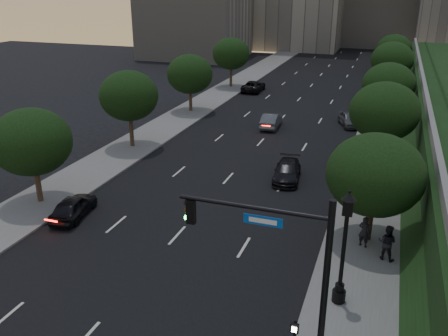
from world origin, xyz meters
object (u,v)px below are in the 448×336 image
at_px(sedan_near_left, 73,206).
at_px(sedan_far_left, 253,86).
at_px(sedan_far_right, 349,119).
at_px(pedestrian_b, 387,242).
at_px(pedestrian_a, 364,232).
at_px(street_lamp, 343,253).
at_px(sedan_mid_left, 271,120).
at_px(sedan_near_right, 287,171).
at_px(traffic_signal_mast, 294,281).
at_px(pedestrian_c, 381,178).

height_order(sedan_near_left, sedan_far_left, sedan_far_left).
bearing_deg(sedan_far_right, pedestrian_b, -99.98).
bearing_deg(sedan_far_left, sedan_near_left, 88.18).
bearing_deg(sedan_far_right, pedestrian_a, -102.37).
relative_size(street_lamp, sedan_mid_left, 1.28).
height_order(sedan_far_left, sedan_far_right, sedan_far_left).
distance_m(sedan_near_left, sedan_near_right, 15.08).
relative_size(traffic_signal_mast, pedestrian_a, 3.98).
relative_size(street_lamp, sedan_near_right, 1.26).
xyz_separation_m(sedan_near_left, pedestrian_c, (17.63, 10.14, 0.35)).
bearing_deg(pedestrian_b, pedestrian_c, -70.84).
bearing_deg(street_lamp, pedestrian_b, 66.95).
relative_size(sedan_mid_left, pedestrian_a, 2.49).
xyz_separation_m(sedan_near_right, sedan_far_right, (2.88, 15.87, 0.06)).
height_order(sedan_near_right, pedestrian_b, pedestrian_b).
bearing_deg(sedan_mid_left, sedan_far_left, -70.95).
bearing_deg(sedan_mid_left, sedan_near_right, 106.01).
bearing_deg(sedan_far_right, pedestrian_c, -96.91).
bearing_deg(sedan_mid_left, pedestrian_c, 127.40).
bearing_deg(traffic_signal_mast, pedestrian_c, 81.84).
bearing_deg(pedestrian_b, sedan_near_left, 18.39).
distance_m(sedan_mid_left, pedestrian_c, 16.82).
bearing_deg(sedan_mid_left, sedan_far_right, -159.85).
height_order(traffic_signal_mast, sedan_near_right, traffic_signal_mast).
bearing_deg(pedestrian_a, pedestrian_c, -73.92).
relative_size(sedan_near_left, sedan_mid_left, 0.92).
bearing_deg(pedestrian_b, sedan_mid_left, -47.10).
height_order(sedan_mid_left, sedan_far_right, sedan_mid_left).
distance_m(traffic_signal_mast, pedestrian_c, 17.98).
height_order(sedan_mid_left, pedestrian_b, pedestrian_b).
height_order(sedan_far_left, sedan_near_right, sedan_far_left).
distance_m(street_lamp, sedan_near_left, 16.87).
relative_size(sedan_far_left, pedestrian_a, 2.90).
height_order(sedan_far_left, pedestrian_b, pedestrian_b).
xyz_separation_m(sedan_mid_left, pedestrian_b, (11.59, -21.83, 0.39)).
distance_m(sedan_mid_left, sedan_far_left, 16.85).
distance_m(street_lamp, pedestrian_a, 5.58).
height_order(sedan_near_left, sedan_near_right, sedan_near_left).
relative_size(street_lamp, sedan_far_left, 1.10).
bearing_deg(sedan_mid_left, pedestrian_b, 114.87).
bearing_deg(pedestrian_c, sedan_mid_left, -76.90).
height_order(pedestrian_b, pedestrian_c, pedestrian_b).
relative_size(sedan_near_right, sedan_far_right, 1.08).
xyz_separation_m(traffic_signal_mast, sedan_near_right, (-3.99, 17.65, -3.02)).
bearing_deg(traffic_signal_mast, sedan_near_right, 102.72).
bearing_deg(sedan_near_right, sedan_near_left, -144.09).
bearing_deg(pedestrian_b, traffic_signal_mast, 84.50).
bearing_deg(sedan_far_right, sedan_far_left, 117.81).
relative_size(traffic_signal_mast, sedan_far_left, 1.37).
xyz_separation_m(street_lamp, sedan_far_right, (-2.44, 29.32, -1.93)).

